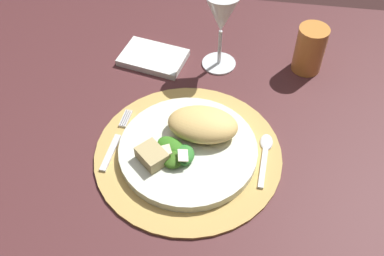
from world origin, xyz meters
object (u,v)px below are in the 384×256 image
at_px(dining_table, 174,168).
at_px(napkin, 153,58).
at_px(wine_glass, 222,16).
at_px(spoon, 265,151).
at_px(amber_tumbler, 310,49).
at_px(fork, 115,142).
at_px(dinner_plate, 188,150).

distance_m(dining_table, napkin, 0.27).
relative_size(dining_table, wine_glass, 6.61).
xyz_separation_m(spoon, amber_tumbler, (0.08, 0.26, 0.04)).
xyz_separation_m(fork, wine_glass, (0.17, 0.26, 0.12)).
xyz_separation_m(dining_table, amber_tumbler, (0.28, 0.16, 0.27)).
xyz_separation_m(dining_table, wine_glass, (0.08, 0.15, 0.34)).
bearing_deg(dining_table, napkin, 115.60).
bearing_deg(amber_tumbler, napkin, -176.13).
bearing_deg(wine_glass, amber_tumbler, 4.43).
bearing_deg(spoon, amber_tumbler, 72.86).
height_order(dinner_plate, spoon, dinner_plate).
bearing_deg(amber_tumbler, fork, -142.64).
distance_m(fork, napkin, 0.26).
xyz_separation_m(wine_glass, amber_tumbler, (0.19, 0.01, -0.08)).
relative_size(napkin, wine_glass, 0.79).
xyz_separation_m(napkin, amber_tumbler, (0.34, 0.02, 0.05)).
bearing_deg(spoon, fork, -176.09).
distance_m(fork, amber_tumbler, 0.46).
bearing_deg(amber_tumbler, wine_glass, -175.57).
bearing_deg(fork, napkin, 85.13).
distance_m(dining_table, spoon, 0.31).
distance_m(napkin, amber_tumbler, 0.35).
bearing_deg(dinner_plate, fork, 178.61).
bearing_deg(wine_glass, dinner_plate, -96.31).
xyz_separation_m(dinner_plate, fork, (-0.14, 0.00, -0.01)).
xyz_separation_m(dinner_plate, wine_glass, (0.03, 0.27, 0.11)).
relative_size(spoon, napkin, 0.89).
distance_m(dinner_plate, fork, 0.14).
bearing_deg(spoon, wine_glass, 115.00).
relative_size(dinner_plate, spoon, 2.04).
distance_m(dining_table, amber_tumbler, 0.42).
relative_size(dining_table, amber_tumbler, 11.16).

